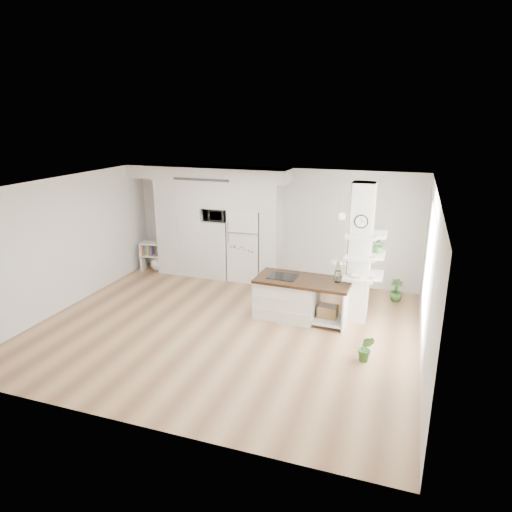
# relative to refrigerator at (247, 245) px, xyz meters

# --- Properties ---
(floor) EXTENTS (7.00, 6.00, 0.01)m
(floor) POSITION_rel_refrigerator_xyz_m (0.53, -2.68, -0.88)
(floor) COLOR tan
(floor) RESTS_ON ground
(room) EXTENTS (7.04, 6.04, 2.72)m
(room) POSITION_rel_refrigerator_xyz_m (0.53, -2.68, 0.98)
(room) COLOR white
(room) RESTS_ON ground
(cabinet_wall) EXTENTS (4.00, 0.71, 2.70)m
(cabinet_wall) POSITION_rel_refrigerator_xyz_m (-0.92, -0.01, 0.63)
(cabinet_wall) COLOR white
(cabinet_wall) RESTS_ON floor
(refrigerator) EXTENTS (0.78, 0.69, 1.75)m
(refrigerator) POSITION_rel_refrigerator_xyz_m (0.00, 0.00, 0.00)
(refrigerator) COLOR white
(refrigerator) RESTS_ON floor
(column) EXTENTS (0.69, 0.90, 2.70)m
(column) POSITION_rel_refrigerator_xyz_m (2.90, -1.55, 0.48)
(column) COLOR silver
(column) RESTS_ON floor
(window) EXTENTS (0.00, 2.40, 2.40)m
(window) POSITION_rel_refrigerator_xyz_m (4.00, -2.38, 0.62)
(window) COLOR white
(window) RESTS_ON room
(pendant_light) EXTENTS (0.12, 0.12, 0.10)m
(pendant_light) POSITION_rel_refrigerator_xyz_m (2.23, -2.53, 1.24)
(pendant_light) COLOR white
(pendant_light) RESTS_ON room
(kitchen_island) EXTENTS (1.86, 0.93, 1.40)m
(kitchen_island) POSITION_rel_refrigerator_xyz_m (1.61, -1.78, -0.44)
(kitchen_island) COLOR white
(kitchen_island) RESTS_ON floor
(bookshelf) EXTENTS (0.69, 0.47, 0.75)m
(bookshelf) POSITION_rel_refrigerator_xyz_m (-2.45, -0.18, -0.55)
(bookshelf) COLOR white
(bookshelf) RESTS_ON floor
(floor_plant_a) EXTENTS (0.28, 0.24, 0.48)m
(floor_plant_a) POSITION_rel_refrigerator_xyz_m (3.18, -3.08, -0.64)
(floor_plant_a) COLOR #336528
(floor_plant_a) RESTS_ON floor
(floor_plant_b) EXTENTS (0.29, 0.29, 0.48)m
(floor_plant_b) POSITION_rel_refrigerator_xyz_m (3.52, -0.25, -0.64)
(floor_plant_b) COLOR #336528
(floor_plant_b) RESTS_ON floor
(microwave) EXTENTS (0.54, 0.37, 0.30)m
(microwave) POSITION_rel_refrigerator_xyz_m (-0.75, -0.06, 0.69)
(microwave) COLOR #2D2D2D
(microwave) RESTS_ON cabinet_wall
(shelf_plant) EXTENTS (0.27, 0.23, 0.30)m
(shelf_plant) POSITION_rel_refrigerator_xyz_m (3.15, -1.38, 0.65)
(shelf_plant) COLOR #336528
(shelf_plant) RESTS_ON column
(decor_bowl) EXTENTS (0.22, 0.22, 0.05)m
(decor_bowl) POSITION_rel_refrigerator_xyz_m (2.82, -1.78, 0.13)
(decor_bowl) COLOR white
(decor_bowl) RESTS_ON column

